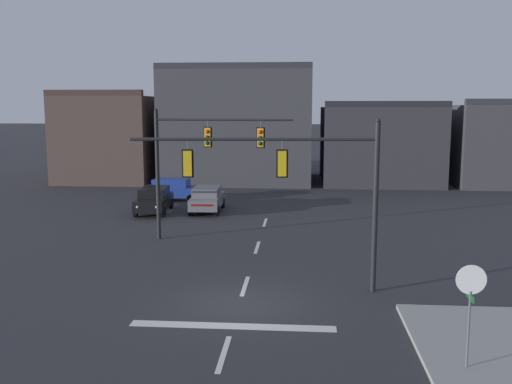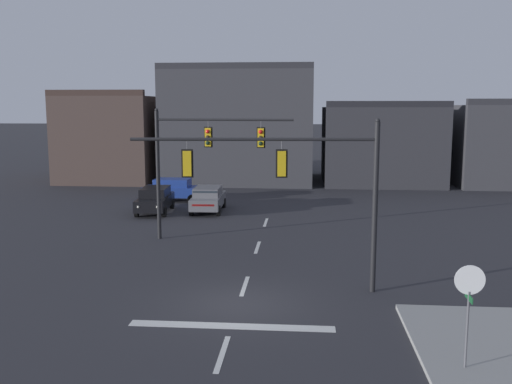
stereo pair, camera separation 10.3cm
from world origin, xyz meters
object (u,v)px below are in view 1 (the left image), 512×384
at_px(signal_mast_far_side, 196,152).
at_px(car_lot_middle, 173,189).
at_px(signal_mast_near_side, 300,177).
at_px(stop_sign, 470,291).
at_px(car_lot_farside, 207,198).
at_px(car_lot_nearside, 154,199).

distance_m(signal_mast_far_side, car_lot_middle, 12.91).
xyz_separation_m(signal_mast_near_side, car_lot_middle, (-9.10, 19.47, -3.37)).
bearing_deg(car_lot_middle, stop_sign, -62.42).
xyz_separation_m(signal_mast_near_side, stop_sign, (4.29, -6.16, -2.09)).
bearing_deg(car_lot_farside, car_lot_middle, 128.77).
bearing_deg(stop_sign, signal_mast_far_side, 124.41).
xyz_separation_m(signal_mast_near_side, car_lot_nearside, (-9.31, 14.99, -3.37)).
bearing_deg(signal_mast_near_side, car_lot_nearside, 121.84).
height_order(signal_mast_far_side, stop_sign, signal_mast_far_side).
bearing_deg(signal_mast_far_side, stop_sign, -55.59).
xyz_separation_m(stop_sign, car_lot_nearside, (-13.60, 21.15, -1.29)).
bearing_deg(signal_mast_near_side, car_lot_farside, 110.99).
height_order(stop_sign, car_lot_farside, stop_sign).
height_order(car_lot_nearside, car_lot_farside, same).
relative_size(signal_mast_far_side, car_lot_nearside, 1.53).
xyz_separation_m(signal_mast_near_side, car_lot_farside, (-5.98, 15.60, -3.37)).
relative_size(stop_sign, car_lot_middle, 0.63).
bearing_deg(signal_mast_near_side, signal_mast_far_side, 124.03).
xyz_separation_m(signal_mast_far_side, stop_sign, (9.50, -13.87, -2.34)).
bearing_deg(car_lot_farside, signal_mast_near_side, -69.01).
xyz_separation_m(signal_mast_far_side, car_lot_middle, (-3.89, 11.77, -3.63)).
height_order(stop_sign, car_lot_middle, stop_sign).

